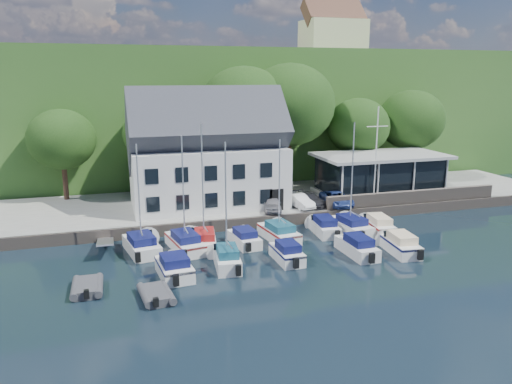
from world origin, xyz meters
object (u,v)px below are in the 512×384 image
boat_r1_6 (352,180)px  boat_r2_1 (226,202)px  dinghy_1 (156,293)px  boat_r1_4 (279,185)px  flagpole (376,156)px  car_blue (337,198)px  boat_r2_0 (174,265)px  car_dgrey (309,199)px  boat_r1_2 (203,193)px  boat_r2_3 (357,245)px  boat_r1_0 (139,194)px  boat_r1_5 (324,225)px  dinghy_0 (87,286)px  car_silver (272,204)px  boat_r1_1 (183,192)px  club_pavilion (380,174)px  boat_r1_7 (378,223)px  car_white (299,201)px  boat_r1_3 (244,237)px  harbor_building (207,159)px  boat_r2_2 (287,251)px  boat_r2_4 (400,242)px

boat_r1_6 → boat_r2_1: boat_r2_1 is taller
boat_r1_6 → dinghy_1: boat_r1_6 is taller
boat_r1_4 → flagpole: bearing=16.1°
car_blue → dinghy_1: size_ratio=1.28×
boat_r2_0 → boat_r2_1: bearing=5.8°
boat_r1_4 → car_dgrey: bearing=41.2°
boat_r1_2 → boat_r2_3: size_ratio=1.42×
boat_r2_0 → boat_r1_0: bearing=103.6°
boat_r1_5 → dinghy_0: bearing=-156.1°
flagpole → boat_r2_1: size_ratio=0.99×
dinghy_0 → dinghy_1: dinghy_0 is taller
flagpole → boat_r1_5: flagpole is taller
car_silver → boat_r2_1: (-6.55, -9.65, 3.00)m
boat_r1_1 → car_dgrey: bearing=15.7°
boat_r1_0 → boat_r2_1: bearing=-49.9°
boat_r1_6 → boat_r2_1: 12.68m
club_pavilion → boat_r1_7: (-5.23, -8.87, -2.33)m
boat_r1_1 → boat_r1_6: (14.08, 0.36, 0.00)m
club_pavilion → boat_r1_5: size_ratio=2.19×
boat_r1_2 → dinghy_0: size_ratio=2.70×
club_pavilion → boat_r1_5: 12.92m
car_dgrey → car_blue: (2.53, -0.63, 0.09)m
car_white → boat_r1_3: size_ratio=0.71×
harbor_building → dinghy_0: 19.09m
car_silver → dinghy_1: car_silver is taller
boat_r2_1 → dinghy_1: size_ratio=2.94×
boat_r1_0 → boat_r1_2: (4.71, -0.22, -0.19)m
boat_r1_4 → dinghy_0: bearing=-165.3°
boat_r2_2 → club_pavilion: bearing=40.3°
car_silver → car_dgrey: bearing=24.4°
car_dgrey → dinghy_1: size_ratio=1.31×
boat_r2_1 → boat_r1_2: bearing=106.4°
boat_r1_0 → boat_r2_0: 6.73m
car_silver → boat_r2_3: size_ratio=0.62×
boat_r1_0 → car_blue: bearing=5.5°
car_white → boat_r1_7: size_ratio=0.59×
boat_r2_0 → club_pavilion: bearing=25.9°
boat_r2_0 → dinghy_1: boat_r2_0 is taller
harbor_building → boat_r2_0: (-5.15, -14.23, -4.58)m
boat_r2_4 → boat_r2_1: bearing=-178.1°
boat_r1_7 → boat_r1_3: bearing=-172.6°
boat_r1_4 → boat_r1_0: bearing=171.8°
boat_r2_0 → boat_r2_4: bearing=-5.4°
car_dgrey → boat_r2_0: bearing=-159.3°
car_blue → boat_r2_2: car_blue is taller
boat_r2_3 → boat_r2_4: (3.33, -0.47, 0.01)m
boat_r1_2 → boat_r1_6: (12.58, 0.23, 0.16)m
boat_r1_1 → boat_r2_2: (6.64, -4.43, -3.78)m
dinghy_1 → harbor_building: bearing=63.0°
flagpole → boat_r1_6: bearing=-135.3°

